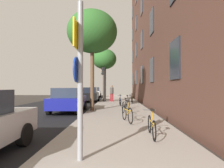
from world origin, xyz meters
TOP-DOWN VIEW (x-y plane):
  - ground_plane at (-2.40, 15.00)m, footprint 41.80×41.80m
  - road_asphalt at (-4.50, 15.00)m, footprint 7.00×38.00m
  - sidewalk at (1.10, 15.00)m, footprint 4.20×38.00m
  - sign_post at (0.11, 3.11)m, footprint 0.16×0.60m
  - traffic_light at (-0.44, 18.28)m, footprint 0.43×0.24m
  - tree_near at (-0.70, 11.34)m, footprint 3.37×3.37m
  - tree_far at (-0.38, 19.07)m, footprint 2.63×2.63m
  - bicycle_0 at (2.04, 4.99)m, footprint 0.42×1.58m
  - bicycle_1 at (1.41, 7.39)m, footprint 0.52×1.65m
  - bicycle_2 at (1.43, 9.79)m, footprint 0.46×1.59m
  - bicycle_3 at (1.74, 12.19)m, footprint 0.53×1.75m
  - bicycle_4 at (1.25, 14.59)m, footprint 0.42×1.62m
  - bicycle_5 at (2.45, 16.99)m, footprint 0.42×1.60m
  - pedestrian_0 at (0.42, 18.93)m, footprint 0.53×0.53m
  - car_1 at (-2.29, 11.28)m, footprint 1.99×4.06m
  - car_2 at (-2.04, 19.61)m, footprint 1.98×4.25m
  - car_3 at (-2.54, 27.95)m, footprint 1.98×4.08m

SIDE VIEW (x-z plane):
  - ground_plane at x=-2.40m, z-range 0.00..0.00m
  - road_asphalt at x=-4.50m, z-range 0.00..0.01m
  - sidewalk at x=1.10m, z-range 0.00..0.12m
  - bicycle_0 at x=2.04m, z-range 0.02..0.92m
  - bicycle_4 at x=1.25m, z-range 0.02..0.93m
  - bicycle_5 at x=2.45m, z-range 0.02..0.94m
  - bicycle_2 at x=1.43m, z-range 0.02..0.95m
  - bicycle_1 at x=1.41m, z-range 0.01..0.99m
  - bicycle_3 at x=1.74m, z-range 0.01..1.00m
  - car_3 at x=-2.54m, z-range 0.03..1.65m
  - car_1 at x=-2.29m, z-range 0.03..1.65m
  - car_2 at x=-2.04m, z-range 0.03..1.65m
  - pedestrian_0 at x=0.42m, z-range 0.24..1.99m
  - sign_post at x=0.11m, z-range 0.30..3.75m
  - traffic_light at x=-0.44m, z-range 0.80..4.48m
  - tree_far at x=-0.38m, z-range 1.80..7.55m
  - tree_near at x=-0.70m, z-range 2.02..8.75m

